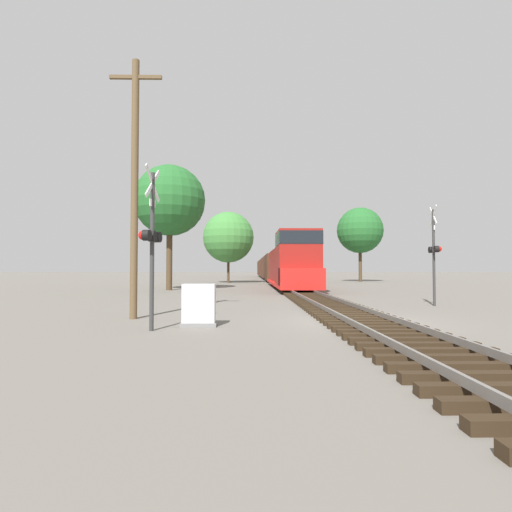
{
  "coord_description": "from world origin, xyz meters",
  "views": [
    {
      "loc": [
        -3.53,
        -12.83,
        1.69
      ],
      "look_at": [
        -3.24,
        4.03,
        2.25
      ],
      "focal_mm": 28.0,
      "sensor_mm": 36.0,
      "label": 1
    }
  ],
  "objects_px": {
    "freight_train": "(271,268)",
    "crossing_signal_far": "(434,251)",
    "tree_far_right": "(170,201)",
    "tree_mid_background": "(228,237)",
    "tree_deep_background": "(360,230)",
    "relay_cabinet": "(199,305)",
    "crossing_signal_near": "(151,239)",
    "utility_pole": "(135,183)"
  },
  "relations": [
    {
      "from": "tree_deep_background",
      "to": "tree_far_right",
      "type": "bearing_deg",
      "value": -135.32
    },
    {
      "from": "freight_train",
      "to": "tree_mid_background",
      "type": "xyz_separation_m",
      "value": [
        -6.11,
        -14.01,
        3.75
      ]
    },
    {
      "from": "tree_mid_background",
      "to": "tree_far_right",
      "type": "bearing_deg",
      "value": -102.62
    },
    {
      "from": "crossing_signal_near",
      "to": "crossing_signal_far",
      "type": "height_order",
      "value": "crossing_signal_far"
    },
    {
      "from": "freight_train",
      "to": "tree_mid_background",
      "type": "bearing_deg",
      "value": -113.57
    },
    {
      "from": "relay_cabinet",
      "to": "tree_mid_background",
      "type": "distance_m",
      "value": 37.98
    },
    {
      "from": "crossing_signal_far",
      "to": "utility_pole",
      "type": "bearing_deg",
      "value": 116.0
    },
    {
      "from": "tree_mid_background",
      "to": "tree_deep_background",
      "type": "bearing_deg",
      "value": 12.72
    },
    {
      "from": "freight_train",
      "to": "crossing_signal_far",
      "type": "height_order",
      "value": "crossing_signal_far"
    },
    {
      "from": "crossing_signal_near",
      "to": "relay_cabinet",
      "type": "xyz_separation_m",
      "value": [
        1.23,
        0.81,
        -1.91
      ]
    },
    {
      "from": "crossing_signal_far",
      "to": "relay_cabinet",
      "type": "height_order",
      "value": "crossing_signal_far"
    },
    {
      "from": "crossing_signal_near",
      "to": "utility_pole",
      "type": "height_order",
      "value": "utility_pole"
    },
    {
      "from": "relay_cabinet",
      "to": "tree_deep_background",
      "type": "relative_size",
      "value": 0.13
    },
    {
      "from": "utility_pole",
      "to": "relay_cabinet",
      "type": "bearing_deg",
      "value": -36.46
    },
    {
      "from": "freight_train",
      "to": "utility_pole",
      "type": "distance_m",
      "value": 50.46
    },
    {
      "from": "tree_deep_background",
      "to": "crossing_signal_far",
      "type": "bearing_deg",
      "value": -100.36
    },
    {
      "from": "freight_train",
      "to": "relay_cabinet",
      "type": "xyz_separation_m",
      "value": [
        -5.01,
        -51.64,
        -1.28
      ]
    },
    {
      "from": "tree_far_right",
      "to": "tree_mid_background",
      "type": "relative_size",
      "value": 1.15
    },
    {
      "from": "relay_cabinet",
      "to": "tree_far_right",
      "type": "xyz_separation_m",
      "value": [
        -4.96,
        20.41,
        6.61
      ]
    },
    {
      "from": "tree_mid_background",
      "to": "crossing_signal_far",
      "type": "bearing_deg",
      "value": -70.41
    },
    {
      "from": "freight_train",
      "to": "tree_far_right",
      "type": "relative_size",
      "value": 7.67
    },
    {
      "from": "crossing_signal_far",
      "to": "tree_far_right",
      "type": "bearing_deg",
      "value": 52.8
    },
    {
      "from": "freight_train",
      "to": "relay_cabinet",
      "type": "height_order",
      "value": "freight_train"
    },
    {
      "from": "tree_far_right",
      "to": "crossing_signal_near",
      "type": "bearing_deg",
      "value": -80.02
    },
    {
      "from": "crossing_signal_near",
      "to": "crossing_signal_far",
      "type": "bearing_deg",
      "value": 132.96
    },
    {
      "from": "tree_deep_background",
      "to": "freight_train",
      "type": "bearing_deg",
      "value": 138.75
    },
    {
      "from": "crossing_signal_far",
      "to": "utility_pole",
      "type": "relative_size",
      "value": 0.52
    },
    {
      "from": "relay_cabinet",
      "to": "tree_mid_background",
      "type": "bearing_deg",
      "value": 91.68
    },
    {
      "from": "crossing_signal_near",
      "to": "crossing_signal_far",
      "type": "xyz_separation_m",
      "value": [
        11.25,
        7.18,
        0.0
      ]
    },
    {
      "from": "crossing_signal_far",
      "to": "tree_deep_background",
      "type": "xyz_separation_m",
      "value": [
        6.44,
        35.23,
        4.38
      ]
    },
    {
      "from": "crossing_signal_near",
      "to": "relay_cabinet",
      "type": "bearing_deg",
      "value": 133.92
    },
    {
      "from": "tree_mid_background",
      "to": "tree_deep_background",
      "type": "xyz_separation_m",
      "value": [
        17.57,
        3.96,
        1.26
      ]
    },
    {
      "from": "freight_train",
      "to": "relay_cabinet",
      "type": "distance_m",
      "value": 51.9
    },
    {
      "from": "tree_far_right",
      "to": "relay_cabinet",
      "type": "bearing_deg",
      "value": -76.34
    },
    {
      "from": "freight_train",
      "to": "crossing_signal_far",
      "type": "distance_m",
      "value": 45.56
    },
    {
      "from": "freight_train",
      "to": "tree_mid_background",
      "type": "distance_m",
      "value": 15.74
    },
    {
      "from": "freight_train",
      "to": "crossing_signal_far",
      "type": "relative_size",
      "value": 16.84
    },
    {
      "from": "tree_mid_background",
      "to": "tree_deep_background",
      "type": "height_order",
      "value": "tree_deep_background"
    },
    {
      "from": "crossing_signal_far",
      "to": "utility_pole",
      "type": "xyz_separation_m",
      "value": [
        -12.47,
        -4.55,
        2.11
      ]
    },
    {
      "from": "crossing_signal_near",
      "to": "tree_deep_background",
      "type": "bearing_deg",
      "value": 167.78
    },
    {
      "from": "freight_train",
      "to": "crossing_signal_far",
      "type": "xyz_separation_m",
      "value": [
        5.01,
        -45.28,
        0.64
      ]
    },
    {
      "from": "freight_train",
      "to": "utility_pole",
      "type": "xyz_separation_m",
      "value": [
        -7.46,
        -49.83,
        2.75
      ]
    }
  ]
}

